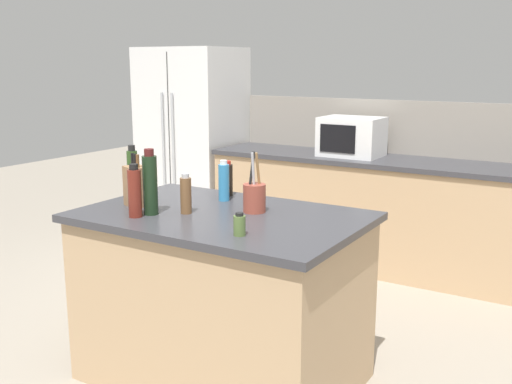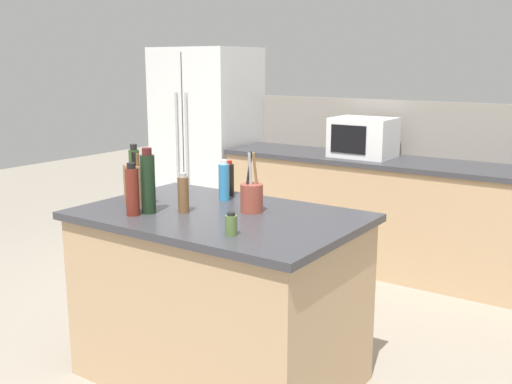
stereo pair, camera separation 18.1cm
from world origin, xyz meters
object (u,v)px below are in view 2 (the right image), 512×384
Objects in this scene: knife_block at (136,184)px; spice_jar_oregano at (231,225)px; olive_oil_bottle at (135,173)px; wine_bottle at (148,183)px; vinegar_bottle at (132,191)px; soy_sauce_bottle at (229,179)px; dish_soap_bottle at (224,181)px; refrigerator at (207,142)px; pepper_grinder at (183,194)px; utensil_crock at (252,197)px; microwave at (363,137)px.

knife_block reaches higher than spice_jar_oregano.
wine_bottle reaches higher than olive_oil_bottle.
vinegar_bottle is at bearing -45.98° from olive_oil_bottle.
vinegar_bottle is 1.31× the size of soy_sauce_bottle.
soy_sauce_bottle is at bearing 114.90° from dish_soap_bottle.
refrigerator is 2.93m from wine_bottle.
refrigerator is at bearing 121.68° from vinegar_bottle.
knife_block is at bearing -178.65° from pepper_grinder.
wine_bottle reaches higher than utensil_crock.
dish_soap_bottle is at bearing -89.20° from microwave.
pepper_grinder is at bearing -53.38° from refrigerator.
knife_block is at bearing 151.87° from wine_bottle.
refrigerator reaches higher than pepper_grinder.
spice_jar_oregano is at bearing 9.27° from knife_block.
dish_soap_bottle is at bearing 154.75° from utensil_crock.
microwave is 2.54m from spice_jar_oregano.
soy_sauce_bottle is at bearing 143.41° from utensil_crock.
dish_soap_bottle is 0.35m from pepper_grinder.
knife_block is 0.34m from pepper_grinder.
soy_sauce_bottle is 0.84m from spice_jar_oregano.
wine_bottle reaches higher than soy_sauce_bottle.
wine_bottle is (-0.15, -0.46, 0.05)m from dish_soap_bottle.
vinegar_bottle is (-0.18, -0.54, 0.02)m from dish_soap_bottle.
olive_oil_bottle is 0.91× the size of wine_bottle.
soy_sauce_bottle is 1.94× the size of spice_jar_oregano.
dish_soap_bottle is 1.11× the size of pepper_grinder.
dish_soap_bottle is 0.53m from olive_oil_bottle.
soy_sauce_bottle is 0.59m from wine_bottle.
olive_oil_bottle is 1.50× the size of soy_sauce_bottle.
dish_soap_bottle is (1.74, -2.00, 0.12)m from refrigerator.
pepper_grinder is (-0.00, -0.35, -0.01)m from dish_soap_bottle.
pepper_grinder is (0.47, -0.11, -0.05)m from olive_oil_bottle.
spice_jar_oregano is at bearing -49.08° from refrigerator.
olive_oil_bottle is (-0.14, 0.12, 0.03)m from knife_block.
pepper_grinder is (0.34, 0.01, -0.01)m from knife_block.
knife_block is 0.84× the size of wine_bottle.
vinegar_bottle is 0.26m from pepper_grinder.
microwave reaches higher than spice_jar_oregano.
refrigerator is at bearing 126.62° from pepper_grinder.
vinegar_bottle is at bearing -111.36° from wine_bottle.
wine_bottle is at bearing -143.41° from utensil_crock.
olive_oil_bottle is 0.49m from pepper_grinder.
soy_sauce_bottle is at bearing 81.79° from knife_block.
spice_jar_oregano is (0.64, -0.01, -0.08)m from vinegar_bottle.
utensil_crock is 1.02× the size of olive_oil_bottle.
spice_jar_oregano is at bearing -52.28° from soy_sauce_bottle.
vinegar_bottle reaches higher than soy_sauce_bottle.
spice_jar_oregano is (0.17, -0.41, -0.03)m from utensil_crock.
olive_oil_bottle is at bearing 161.54° from spice_jar_oregano.
refrigerator is 3.37m from spice_jar_oregano.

